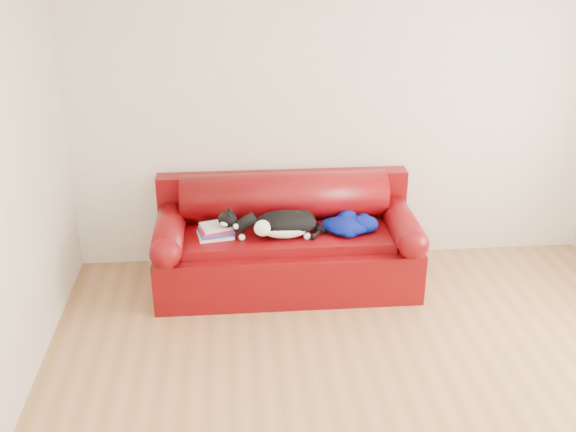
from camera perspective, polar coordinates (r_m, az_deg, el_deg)
name	(u,v)px	position (r m, az deg, el deg)	size (l,w,h in m)	color
ground	(380,395)	(4.50, 7.84, -14.80)	(4.50, 4.50, 0.00)	brown
room_shell	(419,145)	(3.75, 11.05, 5.91)	(4.52, 4.02, 2.61)	beige
sofa_base	(287,258)	(5.55, -0.13, -3.58)	(2.10, 0.90, 0.50)	#3F0208
sofa_back	(284,212)	(5.64, -0.33, 0.31)	(2.10, 1.01, 0.88)	#3F0208
book_stack	(216,231)	(5.32, -6.08, -1.24)	(0.30, 0.26, 0.10)	beige
cat	(284,225)	(5.27, -0.30, -0.74)	(0.73, 0.39, 0.26)	black
blanket	(349,224)	(5.40, 5.22, -0.68)	(0.49, 0.40, 0.13)	#020A49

